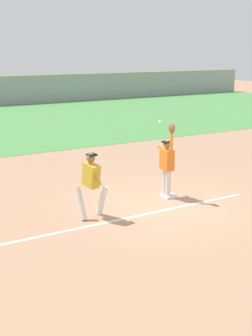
{
  "coord_description": "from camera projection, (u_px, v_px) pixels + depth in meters",
  "views": [
    {
      "loc": [
        -6.96,
        -9.93,
        4.27
      ],
      "look_at": [
        -0.81,
        0.69,
        1.05
      ],
      "focal_mm": 48.6,
      "sensor_mm": 36.0,
      "label": 1
    }
  ],
  "objects": [
    {
      "name": "chalk_foul_line",
      "position": [
        53.0,
        234.0,
        10.84
      ],
      "size": [
        12.0,
        0.17,
        0.01
      ],
      "primitive_type": "cube",
      "rotation": [
        0.0,
        0.0,
        0.01
      ],
      "color": "white",
      "rests_on": "ground_plane"
    },
    {
      "name": "first_base",
      "position": [
        169.0,
        196.0,
        13.52
      ],
      "size": [
        0.38,
        0.38,
        0.08
      ],
      "primitive_type": "cube",
      "rotation": [
        0.0,
        0.0,
        0.01
      ],
      "color": "white",
      "rests_on": "ground_plane"
    },
    {
      "name": "fielder",
      "position": [
        167.0,
        161.0,
        13.21
      ],
      "size": [
        0.29,
        0.9,
        2.28
      ],
      "rotation": [
        0.0,
        0.0,
        3.07
      ],
      "color": "silver",
      "rests_on": "ground_plane"
    },
    {
      "name": "baseball",
      "position": [
        160.0,
        122.0,
        13.24
      ],
      "size": [
        0.07,
        0.07,
        0.07
      ],
      "primitive_type": "sphere",
      "color": "white"
    },
    {
      "name": "outfield_grass",
      "position": [
        1.0,
        123.0,
        26.94
      ],
      "size": [
        53.26,
        17.61,
        0.01
      ],
      "primitive_type": "cube",
      "color": "#4C8C47",
      "rests_on": "ground_plane"
    },
    {
      "name": "runner",
      "position": [
        91.0,
        181.0,
        11.64
      ],
      "size": [
        0.8,
        0.84,
        1.72
      ],
      "rotation": [
        0.0,
        0.0,
        0.18
      ],
      "color": "white",
      "rests_on": "ground_plane"
    },
    {
      "name": "ground_plane",
      "position": [
        163.0,
        206.0,
        12.77
      ],
      "size": [
        78.62,
        78.62,
        0.0
      ],
      "primitive_type": "plane",
      "color": "tan"
    },
    {
      "name": "parked_car_blue",
      "position": [
        43.0,
        91.0,
        40.26
      ],
      "size": [
        4.45,
        2.21,
        1.25
      ],
      "rotation": [
        0.0,
        0.0,
        0.03
      ],
      "color": "#23389E",
      "rests_on": "ground_plane"
    }
  ]
}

